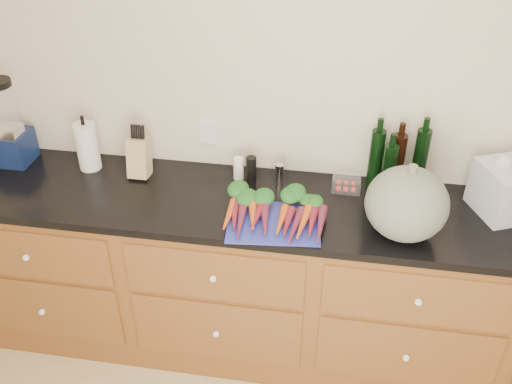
% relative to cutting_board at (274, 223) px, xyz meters
% --- Properties ---
extents(wall_back, '(4.10, 0.05, 2.60)m').
position_rel_cutting_board_xyz_m(wall_back, '(0.20, 0.48, 0.35)').
color(wall_back, beige).
rests_on(wall_back, ground).
extents(cabinets, '(3.60, 0.64, 0.90)m').
position_rel_cutting_board_xyz_m(cabinets, '(0.20, 0.16, -0.49)').
color(cabinets, brown).
rests_on(cabinets, ground).
extents(countertop, '(3.64, 0.62, 0.04)m').
position_rel_cutting_board_xyz_m(countertop, '(0.20, 0.16, -0.03)').
color(countertop, black).
rests_on(countertop, cabinets).
extents(cutting_board, '(0.44, 0.35, 0.01)m').
position_rel_cutting_board_xyz_m(cutting_board, '(0.00, 0.00, 0.00)').
color(cutting_board, '#293198').
rests_on(cutting_board, countertop).
extents(carrots, '(0.45, 0.33, 0.06)m').
position_rel_cutting_board_xyz_m(carrots, '(-0.00, 0.04, 0.03)').
color(carrots, '#D45518').
rests_on(carrots, cutting_board).
extents(squash, '(0.35, 0.35, 0.31)m').
position_rel_cutting_board_xyz_m(squash, '(0.56, 0.02, 0.15)').
color(squash, '#556252').
rests_on(squash, countertop).
extents(blender_appliance, '(0.18, 0.18, 0.45)m').
position_rel_cutting_board_xyz_m(blender_appliance, '(-1.40, 0.32, 0.19)').
color(blender_appliance, '#0E1B44').
rests_on(blender_appliance, countertop).
extents(paper_towel, '(0.11, 0.11, 0.25)m').
position_rel_cutting_board_xyz_m(paper_towel, '(-0.99, 0.32, 0.12)').
color(paper_towel, white).
rests_on(paper_towel, countertop).
extents(knife_block, '(0.10, 0.10, 0.20)m').
position_rel_cutting_board_xyz_m(knife_block, '(-0.71, 0.30, 0.09)').
color(knife_block, tan).
rests_on(knife_block, countertop).
extents(grinder_salt, '(0.05, 0.05, 0.12)m').
position_rel_cutting_board_xyz_m(grinder_salt, '(-0.22, 0.34, 0.05)').
color(grinder_salt, white).
rests_on(grinder_salt, countertop).
extents(grinder_pepper, '(0.05, 0.05, 0.13)m').
position_rel_cutting_board_xyz_m(grinder_pepper, '(-0.16, 0.34, 0.06)').
color(grinder_pepper, black).
rests_on(grinder_pepper, countertop).
extents(canister_chrome, '(0.04, 0.04, 0.10)m').
position_rel_cutting_board_xyz_m(canister_chrome, '(-0.02, 0.34, 0.04)').
color(canister_chrome, silver).
rests_on(canister_chrome, countertop).
extents(tomato_box, '(0.13, 0.11, 0.06)m').
position_rel_cutting_board_xyz_m(tomato_box, '(0.31, 0.33, 0.03)').
color(tomato_box, white).
rests_on(tomato_box, countertop).
extents(bottles, '(0.27, 0.14, 0.32)m').
position_rel_cutting_board_xyz_m(bottles, '(0.53, 0.37, 0.14)').
color(bottles, black).
rests_on(bottles, countertop).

